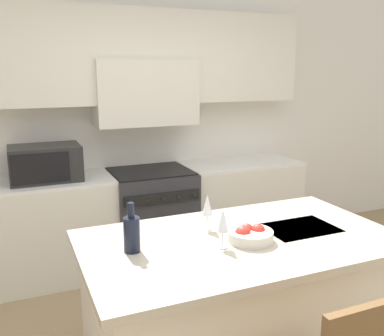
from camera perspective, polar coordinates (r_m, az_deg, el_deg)
back_cabinetry at (r=4.25m, az=-6.89°, el=9.11°), size 10.00×0.46×2.70m
back_counter at (r=4.23m, az=-5.50°, el=-6.41°), size 3.19×0.62×0.92m
range_stove at (r=4.21m, az=-5.41°, el=-6.48°), size 0.76×0.70×0.93m
microwave at (r=3.90m, az=-18.97°, el=0.63°), size 0.59×0.41×0.30m
kitchen_island at (r=2.70m, az=6.32°, el=-18.28°), size 1.81×1.03×0.92m
wine_bottle at (r=2.29m, az=-8.04°, el=-8.60°), size 0.09×0.09×0.27m
wine_glass_near at (r=2.30m, az=4.13°, el=-7.13°), size 0.06×0.06×0.22m
wine_glass_far at (r=2.55m, az=2.06°, el=-5.06°), size 0.06×0.06×0.22m
fruit_bowl at (r=2.44m, az=7.73°, el=-8.80°), size 0.26×0.26×0.10m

